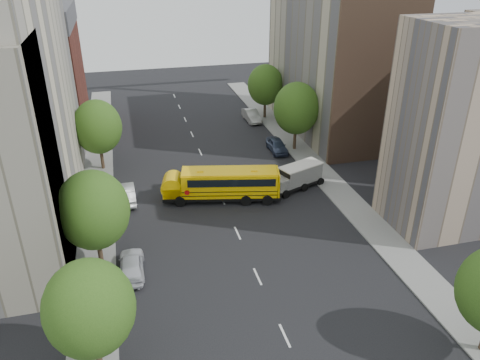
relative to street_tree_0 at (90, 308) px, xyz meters
name	(u,v)px	position (x,y,z in m)	size (l,w,h in m)	color
ground	(232,221)	(11.00, 14.00, -4.64)	(120.00, 120.00, 0.00)	black
sidewalk_left	(97,209)	(-0.50, 19.00, -4.58)	(3.00, 80.00, 0.12)	slate
sidewalk_right	(329,181)	(22.50, 19.00, -4.58)	(3.00, 80.00, 0.12)	slate
lane_markings	(210,173)	(11.00, 24.00, -4.64)	(0.15, 64.00, 0.01)	silver
building_left_redbrick	(40,82)	(-7.00, 42.00, 1.86)	(10.00, 15.00, 13.00)	maroon
building_right_near	(462,130)	(29.00, 9.50, 3.86)	(10.00, 7.00, 17.00)	tan
building_right_far	(334,60)	(29.00, 34.00, 4.36)	(10.00, 22.00, 18.00)	#B0A689
building_right_sidewall	(378,81)	(29.00, 23.00, 4.36)	(10.10, 0.30, 18.00)	brown
street_tree_0	(90,308)	(0.00, 0.00, 0.00)	(4.80, 4.80, 7.41)	#38281C
street_tree_1	(93,210)	(0.00, 10.00, 0.31)	(5.12, 5.12, 7.90)	#38281C
street_tree_2	(98,127)	(0.00, 28.00, 0.19)	(4.99, 4.99, 7.71)	#38281C
street_tree_4	(296,108)	(22.00, 28.00, 0.43)	(5.25, 5.25, 8.10)	#38281C
street_tree_5	(265,85)	(22.00, 40.00, 0.06)	(4.86, 4.86, 7.51)	#38281C
school_bus	(221,183)	(10.94, 18.12, -2.90)	(11.33, 4.86, 3.12)	black
safari_truck	(297,176)	(18.76, 18.59, -3.38)	(5.91, 3.81, 2.39)	black
parked_car_0	(132,265)	(2.16, 8.65, -3.88)	(1.81, 4.49, 1.53)	silver
parked_car_1	(126,194)	(2.20, 20.05, -3.88)	(1.61, 4.63, 1.52)	silver
parked_car_4	(277,145)	(19.80, 27.94, -3.89)	(1.78, 4.43, 1.51)	#34405C
parked_car_5	(252,116)	(19.84, 39.09, -3.86)	(1.65, 4.75, 1.56)	gray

